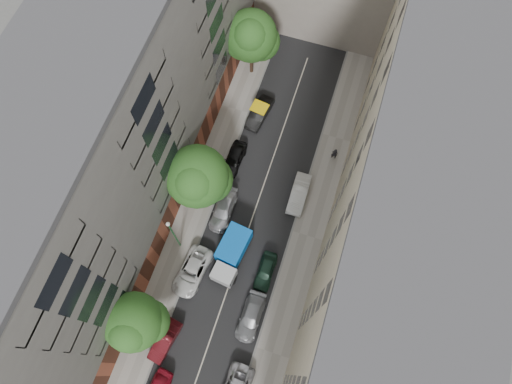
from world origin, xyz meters
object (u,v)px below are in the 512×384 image
at_px(car_left_4, 234,158).
at_px(pedestrian, 334,154).
at_px(car_left_3, 223,210).
at_px(car_right_1, 251,317).
at_px(car_left_1, 165,341).
at_px(tree_near, 134,324).
at_px(lamp_post, 173,233).
at_px(car_left_2, 192,271).
at_px(car_right_3, 299,194).
at_px(car_right_2, 265,271).
at_px(tarp_truck, 231,254).
at_px(tree_far, 252,38).
at_px(tree_mid, 198,179).
at_px(car_left_5, 259,113).

height_order(car_left_4, pedestrian, pedestrian).
xyz_separation_m(car_left_3, car_right_1, (5.60, -8.60, -0.02)).
distance_m(car_left_1, tree_near, 4.44).
height_order(car_right_1, lamp_post, lamp_post).
bearing_deg(car_left_2, car_left_4, 96.26).
distance_m(car_left_4, car_right_3, 7.39).
height_order(car_right_2, pedestrian, pedestrian).
xyz_separation_m(tarp_truck, pedestrian, (6.38, 12.89, -0.36)).
height_order(car_left_2, car_right_3, car_right_3).
distance_m(car_left_2, tree_far, 23.22).
height_order(car_left_4, tree_far, tree_far).
distance_m(car_left_1, car_left_4, 18.21).
bearing_deg(tree_mid, tarp_truck, -45.87).
bearing_deg(car_left_2, car_left_3, 89.48).
bearing_deg(lamp_post, tarp_truck, 4.56).
relative_size(car_left_4, car_left_5, 0.94).
xyz_separation_m(tree_mid, lamp_post, (-0.56, -4.94, -1.17)).
distance_m(car_right_2, car_right_3, 8.20).
xyz_separation_m(car_left_2, car_left_3, (0.72, 6.44, -0.03)).
relative_size(car_left_2, lamp_post, 0.74).
relative_size(car_left_4, pedestrian, 2.38).
distance_m(tarp_truck, car_right_3, 8.87).
xyz_separation_m(car_right_1, tree_near, (-8.38, -3.72, 3.94)).
distance_m(car_left_5, tree_near, 24.00).
relative_size(car_right_3, pedestrian, 2.57).
bearing_deg(car_left_5, car_right_1, -65.67).
relative_size(car_left_3, tree_near, 0.66).
bearing_deg(car_left_1, lamp_post, 112.70).
bearing_deg(tree_far, car_right_3, -54.41).
height_order(car_left_2, tree_near, tree_near).
relative_size(car_left_4, tree_mid, 0.49).
bearing_deg(car_right_2, tree_far, 110.58).
height_order(car_left_5, lamp_post, lamp_post).
relative_size(car_left_5, tree_near, 0.62).
bearing_deg(car_right_3, car_right_2, -96.46).
height_order(car_left_1, tree_far, tree_far).
height_order(tree_far, pedestrian, tree_far).
distance_m(car_left_1, car_right_1, 7.64).
bearing_deg(pedestrian, car_left_5, -21.44).
height_order(car_right_3, lamp_post, lamp_post).
bearing_deg(car_left_5, car_right_3, -40.61).
height_order(tarp_truck, car_left_1, tarp_truck).
xyz_separation_m(car_left_3, car_left_4, (-0.80, 5.45, 0.02)).
xyz_separation_m(tree_near, tree_mid, (0.58, 12.88, 0.83)).
xyz_separation_m(car_left_3, car_right_3, (6.40, 3.80, 0.06)).
bearing_deg(car_left_1, tree_far, 102.76).
height_order(car_right_1, car_right_2, car_right_1).
height_order(car_left_1, car_right_1, car_right_1).
xyz_separation_m(car_left_4, pedestrian, (9.38, 3.46, 0.31)).
xyz_separation_m(tarp_truck, car_right_1, (3.40, -4.62, -0.71)).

